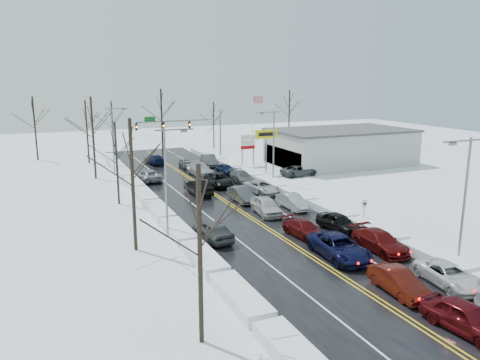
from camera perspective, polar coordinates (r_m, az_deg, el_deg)
name	(u,v)px	position (r m, az deg, el deg)	size (l,w,h in m)	color
ground	(243,212)	(45.54, 0.31, -3.98)	(160.00, 160.00, 0.00)	white
road_surface	(235,207)	(47.31, -0.66, -3.35)	(14.00, 84.00, 0.01)	black
snow_bank_left	(161,216)	(45.04, -9.64, -4.35)	(1.72, 72.00, 0.74)	white
snow_bank_right	(300,200)	(50.63, 7.30, -2.40)	(1.72, 72.00, 0.74)	white
traffic_signal_mast	(189,127)	(71.55, -6.22, 6.42)	(13.28, 0.39, 8.00)	slate
tires_plus_sign	(266,137)	(63.13, 3.22, 5.24)	(3.20, 0.34, 6.00)	slate
used_vehicles_sign	(248,144)	(68.73, 0.96, 4.43)	(2.20, 0.22, 4.65)	slate
speed_limit_sign	(364,208)	(42.59, 14.92, -3.29)	(0.55, 0.09, 2.35)	slate
flagpole	(254,120)	(77.59, 1.68, 7.28)	(1.87, 1.20, 10.00)	silver
dealership_building	(340,147)	(72.08, 12.13, 4.00)	(20.40, 12.40, 5.30)	#B0B1AC
streetlight_se	(463,192)	(34.79, 25.57, -1.34)	(3.20, 0.25, 9.00)	slate
streetlight_ne	(272,141)	(56.80, 3.94, 4.75)	(3.20, 0.25, 9.00)	slate
streetlight_sw	(168,173)	(37.94, -8.76, 0.80)	(3.20, 0.25, 9.00)	slate
streetlight_nw	(114,135)	(65.11, -15.11, 5.33)	(3.20, 0.25, 9.00)	slate
tree_left_a	(199,221)	(22.05, -4.98, -4.94)	(3.60, 3.60, 9.00)	#2D231C
tree_left_b	(132,159)	(35.04, -13.08, 2.45)	(4.00, 4.00, 10.00)	#2D231C
tree_left_c	(116,147)	(49.01, -14.89, 3.88)	(3.40, 3.40, 8.50)	#2D231C
tree_left_d	(92,122)	(62.57, -17.58, 6.78)	(4.20, 4.20, 10.50)	#2D231C
tree_left_e	(86,120)	(74.57, -18.24, 7.01)	(3.80, 3.80, 9.50)	#2D231C
tree_far_a	(34,116)	(80.22, -23.83, 7.17)	(4.00, 4.00, 10.00)	#2D231C
tree_far_b	(112,117)	(82.09, -15.34, 7.38)	(3.60, 3.60, 9.00)	#2D231C
tree_far_c	(161,108)	(81.56, -9.57, 8.61)	(4.40, 4.40, 11.00)	#2D231C
tree_far_d	(214,116)	(86.04, -3.24, 7.78)	(3.40, 3.40, 8.50)	#2D231C
tree_far_e	(289,106)	(93.11, 6.03, 8.94)	(4.20, 4.20, 10.50)	#2D231C
queued_car_0	(464,331)	(27.92, 25.64, -16.31)	(1.90, 4.73, 1.61)	#4A090F
queued_car_1	(398,293)	(30.83, 18.67, -12.92)	(1.56, 4.47, 1.47)	#471009
queued_car_2	(339,258)	(35.27, 11.96, -9.24)	(2.70, 5.85, 1.63)	black
queued_car_3	(304,237)	(39.13, 7.82, -6.88)	(1.89, 4.65, 1.35)	#43090B
queued_car_4	(266,214)	(45.03, 3.20, -4.19)	(1.96, 4.86, 1.66)	#B8B9BB
queued_car_5	(242,201)	(49.51, 0.21, -2.63)	(1.62, 4.65, 1.53)	#404245
queued_car_6	(219,186)	(56.49, -2.61, -0.75)	(2.52, 5.46, 1.52)	black
queued_car_7	(200,175)	(62.90, -4.91, 0.57)	(2.30, 5.65, 1.64)	#9FA2A7
queued_car_8	(186,168)	(68.02, -6.60, 1.44)	(1.57, 3.89, 1.33)	#424548
queued_car_10	(448,285)	(33.04, 24.00, -11.61)	(2.22, 4.82, 1.34)	silver
queued_car_11	(379,251)	(37.33, 16.63, -8.27)	(2.13, 5.25, 1.52)	#480909
queued_car_12	(338,231)	(41.10, 11.89, -6.09)	(1.81, 4.49, 1.53)	black
queued_car_13	(293,209)	(47.17, 6.42, -3.48)	(1.55, 4.45, 1.47)	#A8ABB0
queued_car_14	(262,193)	(53.12, 2.66, -1.60)	(2.35, 5.10, 1.42)	#B0B2B8
queued_car_15	(242,183)	(58.32, 0.20, -0.32)	(2.05, 5.04, 1.46)	#45494B
queued_car_16	(226,174)	(63.58, -1.73, 0.74)	(1.61, 4.01, 1.37)	#0B1433
queued_car_17	(209,166)	(69.63, -3.78, 1.75)	(1.74, 4.98, 1.64)	#434649
oncoming_car_0	(198,194)	(52.72, -5.10, -1.75)	(1.80, 5.16, 1.70)	black
oncoming_car_1	(148,181)	(60.42, -11.11, -0.11)	(2.40, 5.21, 1.45)	gray
oncoming_car_2	(155,164)	(72.01, -10.33, 1.93)	(2.06, 5.07, 1.47)	black
oncoming_car_3	(213,240)	(38.14, -3.34, -7.30)	(1.96, 4.87, 1.66)	#434649
parked_car_0	(299,176)	(62.82, 7.20, 0.50)	(2.33, 5.05, 1.40)	#3F4244
parked_car_1	(302,169)	(67.95, 7.55, 1.40)	(2.01, 4.94, 1.43)	#464A4C
parked_car_2	(278,165)	(70.69, 4.60, 1.89)	(1.74, 4.32, 1.47)	black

